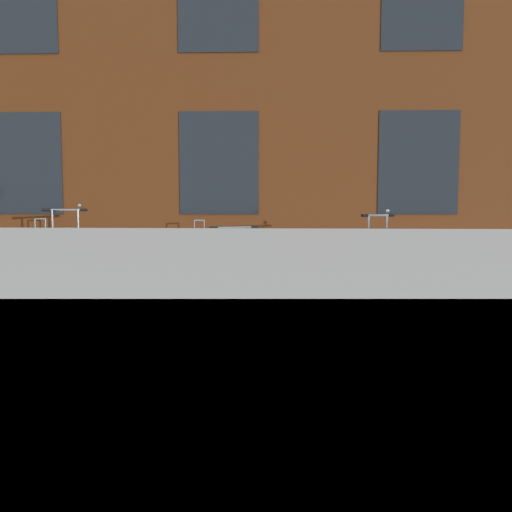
{
  "coord_description": "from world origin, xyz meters",
  "views": [
    {
      "loc": [
        0.91,
        -6.64,
        1.39
      ],
      "look_at": [
        0.71,
        0.8,
        0.74
      ],
      "focal_mm": 38.0,
      "sensor_mm": 36.0,
      "label": 1
    }
  ],
  "objects": [
    {
      "name": "ground",
      "position": [
        0.0,
        0.0,
        0.0
      ],
      "size": [
        120.0,
        120.0,
        0.0
      ],
      "primitive_type": "plane",
      "color": "black",
      "rests_on": "ground"
    },
    {
      "name": "chopper_purple",
      "position": [
        2.06,
        1.14,
        0.53
      ],
      "size": [
        1.23,
        1.8,
        1.17
      ],
      "rotation": [
        0.0,
        0.0,
        -0.99
      ],
      "color": "black",
      "rests_on": "sidewalk"
    },
    {
      "name": "chopper_blue",
      "position": [
        0.08,
        1.66,
        0.59
      ],
      "size": [
        1.3,
        2.17,
        1.05
      ],
      "rotation": [
        0.0,
        0.0,
        -1.05
      ],
      "color": "black",
      "rests_on": "sidewalk"
    },
    {
      "name": "building_brick",
      "position": [
        0.0,
        8.0,
        4.0
      ],
      "size": [
        22.0,
        10.0,
        8.0
      ],
      "primitive_type": "cube",
      "color": "brown",
      "rests_on": "ground"
    },
    {
      "name": "chopper_third",
      "position": [
        -2.65,
        2.13,
        0.59
      ],
      "size": [
        1.63,
        1.99,
        1.25
      ],
      "rotation": [
        0.0,
        0.0,
        -0.89
      ],
      "color": "black",
      "rests_on": "sidewalk"
    },
    {
      "name": "sidewalk",
      "position": [
        0.0,
        1.5,
        0.07
      ],
      "size": [
        22.0,
        3.0,
        0.15
      ],
      "primitive_type": "cube",
      "color": "#9B968F",
      "rests_on": "ground"
    }
  ]
}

